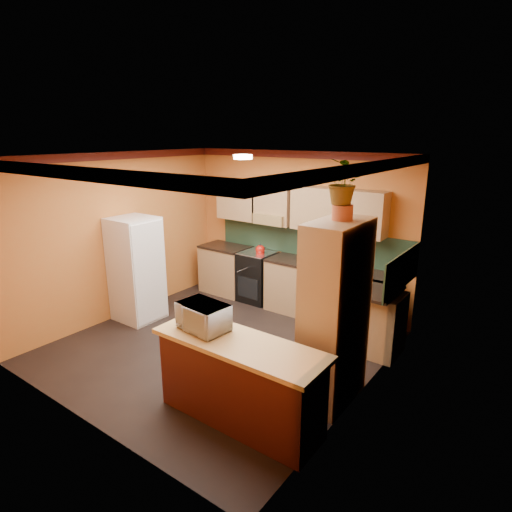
# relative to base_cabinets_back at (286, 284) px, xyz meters

# --- Properties ---
(room_shell) EXTENTS (4.24, 4.24, 2.72)m
(room_shell) POSITION_rel_base_cabinets_back_xyz_m (0.01, -1.52, 1.65)
(room_shell) COLOR black
(room_shell) RESTS_ON ground
(base_cabinets_back) EXTENTS (3.65, 0.60, 0.88)m
(base_cabinets_back) POSITION_rel_base_cabinets_back_xyz_m (0.00, 0.00, 0.00)
(base_cabinets_back) COLOR tan
(base_cabinets_back) RESTS_ON ground
(countertop_back) EXTENTS (3.65, 0.62, 0.04)m
(countertop_back) POSITION_rel_base_cabinets_back_xyz_m (0.00, -0.00, 0.46)
(countertop_back) COLOR black
(countertop_back) RESTS_ON base_cabinets_back
(stove) EXTENTS (0.58, 0.58, 0.91)m
(stove) POSITION_rel_base_cabinets_back_xyz_m (-0.62, -0.00, 0.02)
(stove) COLOR black
(stove) RESTS_ON ground
(kettle) EXTENTS (0.18, 0.18, 0.18)m
(kettle) POSITION_rel_base_cabinets_back_xyz_m (-0.52, -0.05, 0.56)
(kettle) COLOR #B1140B
(kettle) RESTS_ON stove
(sink) EXTENTS (0.48, 0.40, 0.03)m
(sink) POSITION_rel_base_cabinets_back_xyz_m (0.78, 0.00, 0.50)
(sink) COLOR silver
(sink) RESTS_ON countertop_back
(base_cabinets_right) EXTENTS (0.60, 0.80, 0.88)m
(base_cabinets_right) POSITION_rel_base_cabinets_back_xyz_m (1.79, -0.60, 0.00)
(base_cabinets_right) COLOR tan
(base_cabinets_right) RESTS_ON ground
(countertop_right) EXTENTS (0.62, 0.80, 0.04)m
(countertop_right) POSITION_rel_base_cabinets_back_xyz_m (1.79, -0.60, 0.46)
(countertop_right) COLOR black
(countertop_right) RESTS_ON base_cabinets_right
(fridge) EXTENTS (0.68, 0.66, 1.70)m
(fridge) POSITION_rel_base_cabinets_back_xyz_m (-1.76, -1.80, 0.41)
(fridge) COLOR white
(fridge) RESTS_ON ground
(pantry) EXTENTS (0.48, 0.90, 2.10)m
(pantry) POSITION_rel_base_cabinets_back_xyz_m (1.84, -1.95, 0.61)
(pantry) COLOR tan
(pantry) RESTS_ON ground
(fern_pot) EXTENTS (0.22, 0.22, 0.16)m
(fern_pot) POSITION_rel_base_cabinets_back_xyz_m (1.84, -1.90, 1.74)
(fern_pot) COLOR #AB4C29
(fern_pot) RESTS_ON pantry
(fern) EXTENTS (0.53, 0.50, 0.47)m
(fern) POSITION_rel_base_cabinets_back_xyz_m (1.84, -1.90, 2.06)
(fern) COLOR tan
(fern) RESTS_ON fern_pot
(breakfast_bar) EXTENTS (1.80, 0.55, 0.88)m
(breakfast_bar) POSITION_rel_base_cabinets_back_xyz_m (1.25, -2.91, 0.00)
(breakfast_bar) COLOR #4A1811
(breakfast_bar) RESTS_ON ground
(bar_top) EXTENTS (1.90, 0.65, 0.05)m
(bar_top) POSITION_rel_base_cabinets_back_xyz_m (1.25, -2.91, 0.47)
(bar_top) COLOR #DCB16B
(bar_top) RESTS_ON breakfast_bar
(microwave) EXTENTS (0.57, 0.41, 0.30)m
(microwave) POSITION_rel_base_cabinets_back_xyz_m (0.76, -2.91, 0.64)
(microwave) COLOR white
(microwave) RESTS_ON bar_top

